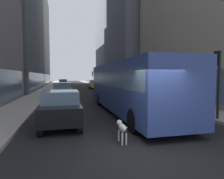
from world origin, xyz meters
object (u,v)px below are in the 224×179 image
at_px(car_grey_wagon, 62,90).
at_px(car_blue_hatchback, 63,83).
at_px(car_black_suv, 61,108).
at_px(transit_bus, 128,84).
at_px(traffic_light_near, 218,73).
at_px(dalmatian_dog, 122,128).
at_px(car_yellow_taxi, 94,84).

height_order(car_grey_wagon, car_blue_hatchback, same).
distance_m(car_blue_hatchback, car_black_suv, 36.57).
bearing_deg(transit_bus, car_blue_hatchback, 96.62).
relative_size(car_black_suv, traffic_light_near, 1.19).
height_order(car_black_suv, dalmatian_dog, car_black_suv).
xyz_separation_m(transit_bus, dalmatian_dog, (-1.93, -5.10, -1.26)).
bearing_deg(dalmatian_dog, transit_bus, 69.28).
bearing_deg(car_grey_wagon, transit_bus, -68.10).
height_order(transit_bus, car_yellow_taxi, transit_bus).
relative_size(car_yellow_taxi, car_blue_hatchback, 0.84).
xyz_separation_m(transit_bus, car_black_suv, (-4.00, -2.13, -0.96)).
bearing_deg(car_yellow_taxi, traffic_light_near, -85.59).
xyz_separation_m(car_yellow_taxi, traffic_light_near, (2.10, -27.21, 1.62)).
xyz_separation_m(dalmatian_dog, traffic_light_near, (5.63, 1.95, 1.92)).
relative_size(car_yellow_taxi, dalmatian_dog, 4.14).
bearing_deg(transit_bus, car_yellow_taxi, 86.19).
xyz_separation_m(car_blue_hatchback, traffic_light_near, (7.70, -37.59, 1.61)).
relative_size(car_black_suv, dalmatian_dog, 4.20).
bearing_deg(car_yellow_taxi, car_grey_wagon, -111.66).
height_order(car_yellow_taxi, traffic_light_near, traffic_light_near).
bearing_deg(car_black_suv, traffic_light_near, -7.59).
distance_m(car_grey_wagon, car_blue_hatchback, 24.49).
bearing_deg(car_yellow_taxi, dalmatian_dog, -96.90).
relative_size(car_yellow_taxi, car_black_suv, 0.99).
xyz_separation_m(car_black_suv, traffic_light_near, (7.70, -1.03, 1.62)).
xyz_separation_m(car_grey_wagon, traffic_light_near, (7.70, -13.11, 1.61)).
relative_size(transit_bus, dalmatian_dog, 11.98).
xyz_separation_m(car_blue_hatchback, dalmatian_dog, (2.07, -39.54, -0.31)).
bearing_deg(transit_bus, car_grey_wagon, 111.90).
xyz_separation_m(car_yellow_taxi, car_black_suv, (-5.60, -26.18, -0.00)).
distance_m(transit_bus, car_blue_hatchback, 34.68).
bearing_deg(dalmatian_dog, car_black_suv, 124.87).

